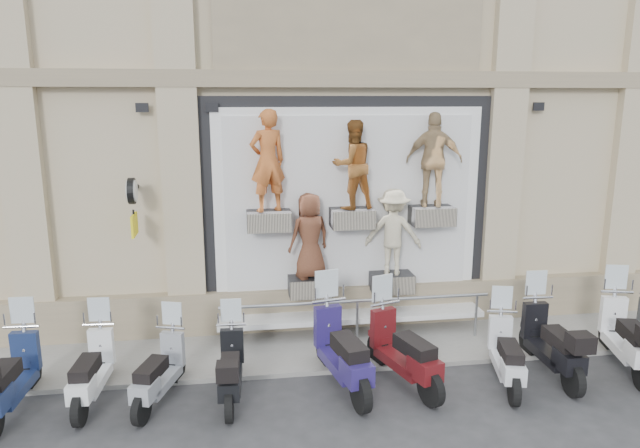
{
  "coord_description": "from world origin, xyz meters",
  "views": [
    {
      "loc": [
        -2.11,
        -7.61,
        4.53
      ],
      "look_at": [
        -0.71,
        1.9,
        2.38
      ],
      "focal_mm": 32.0,
      "sensor_mm": 36.0,
      "label": 1
    }
  ],
  "objects_px": {
    "scooter_d": "(230,356)",
    "scooter_g": "(507,342)",
    "scooter_e": "(342,336)",
    "scooter_h": "(552,329)",
    "clock_sign_bracket": "(133,199)",
    "scooter_f": "(404,336)",
    "scooter_c": "(158,359)",
    "scooter_i": "(628,323)",
    "guard_rail": "(357,323)",
    "scooter_a": "(9,363)",
    "scooter_b": "(91,357)"
  },
  "relations": [
    {
      "from": "guard_rail",
      "to": "scooter_h",
      "type": "bearing_deg",
      "value": -27.11
    },
    {
      "from": "scooter_f",
      "to": "scooter_h",
      "type": "xyz_separation_m",
      "value": [
        2.51,
        -0.04,
        -0.02
      ]
    },
    {
      "from": "scooter_d",
      "to": "scooter_i",
      "type": "distance_m",
      "value": 6.61
    },
    {
      "from": "scooter_d",
      "to": "scooter_g",
      "type": "xyz_separation_m",
      "value": [
        4.36,
        -0.17,
        0.02
      ]
    },
    {
      "from": "scooter_d",
      "to": "clock_sign_bracket",
      "type": "bearing_deg",
      "value": 131.43
    },
    {
      "from": "guard_rail",
      "to": "scooter_a",
      "type": "relative_size",
      "value": 2.64
    },
    {
      "from": "scooter_a",
      "to": "scooter_b",
      "type": "distance_m",
      "value": 1.1
    },
    {
      "from": "clock_sign_bracket",
      "to": "scooter_d",
      "type": "xyz_separation_m",
      "value": [
        1.61,
        -2.0,
        -2.1
      ]
    },
    {
      "from": "scooter_e",
      "to": "scooter_g",
      "type": "height_order",
      "value": "scooter_e"
    },
    {
      "from": "scooter_e",
      "to": "scooter_c",
      "type": "bearing_deg",
      "value": 170.08
    },
    {
      "from": "guard_rail",
      "to": "scooter_a",
      "type": "height_order",
      "value": "scooter_a"
    },
    {
      "from": "guard_rail",
      "to": "scooter_c",
      "type": "height_order",
      "value": "scooter_c"
    },
    {
      "from": "scooter_g",
      "to": "scooter_e",
      "type": "bearing_deg",
      "value": -171.77
    },
    {
      "from": "guard_rail",
      "to": "scooter_f",
      "type": "xyz_separation_m",
      "value": [
        0.44,
        -1.47,
        0.36
      ]
    },
    {
      "from": "scooter_d",
      "to": "scooter_f",
      "type": "distance_m",
      "value": 2.73
    },
    {
      "from": "scooter_c",
      "to": "scooter_e",
      "type": "xyz_separation_m",
      "value": [
        2.8,
        0.04,
        0.17
      ]
    },
    {
      "from": "clock_sign_bracket",
      "to": "scooter_h",
      "type": "xyz_separation_m",
      "value": [
        6.85,
        -1.98,
        -2.0
      ]
    },
    {
      "from": "scooter_g",
      "to": "clock_sign_bracket",
      "type": "bearing_deg",
      "value": 174.42
    },
    {
      "from": "clock_sign_bracket",
      "to": "scooter_h",
      "type": "bearing_deg",
      "value": -16.1
    },
    {
      "from": "clock_sign_bracket",
      "to": "scooter_e",
      "type": "xyz_separation_m",
      "value": [
        3.34,
        -1.89,
        -1.93
      ]
    },
    {
      "from": "scooter_c",
      "to": "scooter_e",
      "type": "height_order",
      "value": "scooter_e"
    },
    {
      "from": "scooter_c",
      "to": "scooter_f",
      "type": "distance_m",
      "value": 3.79
    },
    {
      "from": "scooter_d",
      "to": "scooter_g",
      "type": "distance_m",
      "value": 4.36
    },
    {
      "from": "scooter_b",
      "to": "scooter_h",
      "type": "xyz_separation_m",
      "value": [
        7.31,
        -0.2,
        0.08
      ]
    },
    {
      "from": "guard_rail",
      "to": "scooter_f",
      "type": "distance_m",
      "value": 1.58
    },
    {
      "from": "guard_rail",
      "to": "scooter_b",
      "type": "relative_size",
      "value": 2.83
    },
    {
      "from": "clock_sign_bracket",
      "to": "scooter_d",
      "type": "distance_m",
      "value": 3.32
    },
    {
      "from": "guard_rail",
      "to": "scooter_a",
      "type": "bearing_deg",
      "value": -165.12
    },
    {
      "from": "guard_rail",
      "to": "clock_sign_bracket",
      "type": "bearing_deg",
      "value": 173.16
    },
    {
      "from": "scooter_h",
      "to": "guard_rail",
      "type": "bearing_deg",
      "value": 154.55
    },
    {
      "from": "scooter_h",
      "to": "scooter_c",
      "type": "bearing_deg",
      "value": -178.75
    },
    {
      "from": "scooter_i",
      "to": "scooter_a",
      "type": "bearing_deg",
      "value": -165.58
    },
    {
      "from": "scooter_c",
      "to": "scooter_f",
      "type": "relative_size",
      "value": 0.85
    },
    {
      "from": "scooter_a",
      "to": "scooter_h",
      "type": "relative_size",
      "value": 0.97
    },
    {
      "from": "scooter_i",
      "to": "scooter_e",
      "type": "bearing_deg",
      "value": -166.13
    },
    {
      "from": "scooter_b",
      "to": "scooter_i",
      "type": "distance_m",
      "value": 8.68
    },
    {
      "from": "scooter_c",
      "to": "scooter_g",
      "type": "relative_size",
      "value": 0.96
    },
    {
      "from": "clock_sign_bracket",
      "to": "scooter_i",
      "type": "xyz_separation_m",
      "value": [
        8.22,
        -1.96,
        -1.98
      ]
    },
    {
      "from": "scooter_e",
      "to": "scooter_g",
      "type": "bearing_deg",
      "value": -17.02
    },
    {
      "from": "clock_sign_bracket",
      "to": "scooter_f",
      "type": "relative_size",
      "value": 0.5
    },
    {
      "from": "scooter_e",
      "to": "scooter_g",
      "type": "distance_m",
      "value": 2.64
    },
    {
      "from": "scooter_d",
      "to": "scooter_g",
      "type": "bearing_deg",
      "value": 0.33
    },
    {
      "from": "guard_rail",
      "to": "scooter_e",
      "type": "distance_m",
      "value": 1.58
    },
    {
      "from": "scooter_h",
      "to": "scooter_e",
      "type": "bearing_deg",
      "value": -179.77
    },
    {
      "from": "guard_rail",
      "to": "scooter_c",
      "type": "xyz_separation_m",
      "value": [
        -3.35,
        -1.46,
        0.23
      ]
    },
    {
      "from": "scooter_c",
      "to": "scooter_g",
      "type": "distance_m",
      "value": 5.43
    },
    {
      "from": "scooter_i",
      "to": "scooter_d",
      "type": "bearing_deg",
      "value": -164.94
    },
    {
      "from": "scooter_e",
      "to": "scooter_i",
      "type": "height_order",
      "value": "scooter_e"
    },
    {
      "from": "scooter_c",
      "to": "scooter_i",
      "type": "bearing_deg",
      "value": 17.38
    },
    {
      "from": "scooter_g",
      "to": "scooter_h",
      "type": "relative_size",
      "value": 0.91
    }
  ]
}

